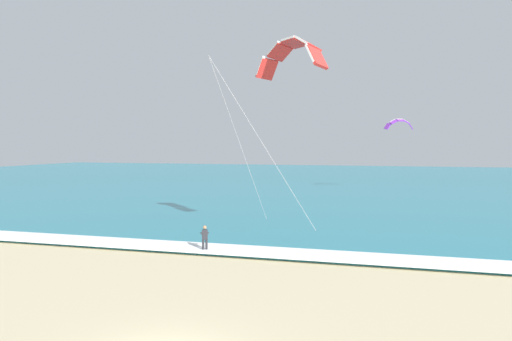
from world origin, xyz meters
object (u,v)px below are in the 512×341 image
Objects in this scene: kitesurfer at (205,238)px; kite_primary at (292,53)px; kite_distant at (400,123)px; surfboard at (205,253)px.

kite_primary reaches higher than kitesurfer.
kite_primary is 3.28× the size of kite_distant.
surfboard is 42.87m from kite_distant.
kite_primary is (4.29, 4.78, 11.63)m from kitesurfer.
kite_primary is (4.28, 4.80, 12.54)m from surfboard.
kitesurfer is at bearing -105.83° from kite_distant.
surfboard is at bearing -131.76° from kite_primary.
surfboard is 14.09m from kite_primary.
kitesurfer is 42.67m from kite_distant.
kite_primary is 36.32m from kite_distant.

